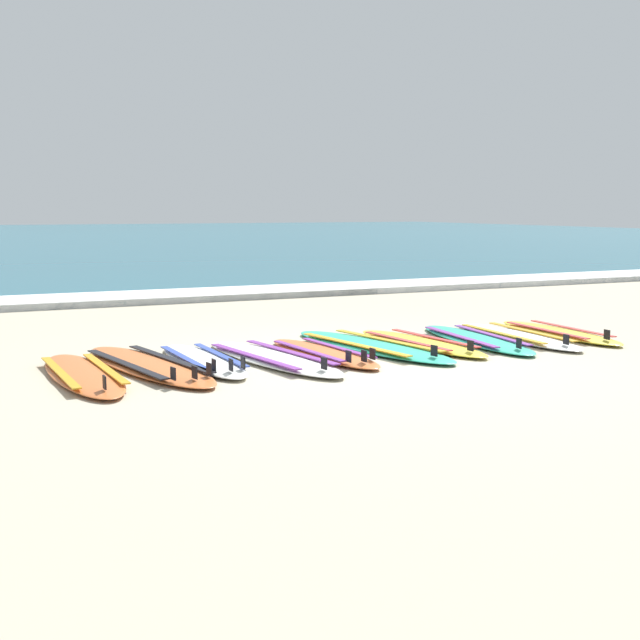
{
  "coord_description": "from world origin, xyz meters",
  "views": [
    {
      "loc": [
        -3.74,
        -7.23,
        1.53
      ],
      "look_at": [
        0.1,
        1.24,
        0.25
      ],
      "focal_mm": 46.17,
      "sensor_mm": 36.0,
      "label": 1
    }
  ],
  "objects": [
    {
      "name": "surfboard_2",
      "position": [
        -1.51,
        0.49,
        0.04
      ],
      "size": [
        0.59,
        2.05,
        0.18
      ],
      "color": "silver",
      "rests_on": "ground"
    },
    {
      "name": "sea",
      "position": [
        0.0,
        35.56,
        0.05
      ],
      "size": [
        80.0,
        60.0,
        0.1
      ],
      "primitive_type": "cube",
      "color": "#23667A",
      "rests_on": "ground"
    },
    {
      "name": "surfboard_4",
      "position": [
        -0.26,
        0.37,
        0.04
      ],
      "size": [
        0.7,
        2.03,
        0.18
      ],
      "color": "orange",
      "rests_on": "ground"
    },
    {
      "name": "surfboard_0",
      "position": [
        -2.69,
        0.27,
        0.04
      ],
      "size": [
        0.67,
        2.24,
        0.18
      ],
      "color": "orange",
      "rests_on": "ground"
    },
    {
      "name": "surfboard_9",
      "position": [
        2.9,
        0.48,
        0.04
      ],
      "size": [
        0.57,
        2.1,
        0.18
      ],
      "color": "yellow",
      "rests_on": "ground"
    },
    {
      "name": "surfboard_6",
      "position": [
        0.99,
        0.5,
        0.04
      ],
      "size": [
        0.78,
        2.18,
        0.18
      ],
      "color": "yellow",
      "rests_on": "ground"
    },
    {
      "name": "ground_plane",
      "position": [
        0.0,
        0.0,
        0.0
      ],
      "size": [
        80.0,
        80.0,
        0.0
      ],
      "primitive_type": "plane",
      "color": "#B7AD93"
    },
    {
      "name": "surfboard_3",
      "position": [
        -0.84,
        0.33,
        0.04
      ],
      "size": [
        0.98,
        2.44,
        0.18
      ],
      "color": "silver",
      "rests_on": "ground"
    },
    {
      "name": "surfboard_8",
      "position": [
        2.27,
        0.47,
        0.04
      ],
      "size": [
        0.63,
        2.27,
        0.18
      ],
      "color": "white",
      "rests_on": "ground"
    },
    {
      "name": "surfboard_1",
      "position": [
        -2.06,
        0.45,
        0.04
      ],
      "size": [
        1.1,
        2.57,
        0.18
      ],
      "color": "orange",
      "rests_on": "ground"
    },
    {
      "name": "surfboard_5",
      "position": [
        0.39,
        0.56,
        0.04
      ],
      "size": [
        1.11,
        2.64,
        0.18
      ],
      "color": "#2DB793",
      "rests_on": "ground"
    },
    {
      "name": "wave_foam_strip",
      "position": [
        0.0,
        6.25,
        0.06
      ],
      "size": [
        80.0,
        1.37,
        0.11
      ],
      "primitive_type": "cube",
      "color": "white",
      "rests_on": "ground"
    },
    {
      "name": "surfboard_7",
      "position": [
        1.7,
        0.47,
        0.04
      ],
      "size": [
        0.75,
        2.29,
        0.18
      ],
      "color": "#2DB793",
      "rests_on": "ground"
    }
  ]
}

